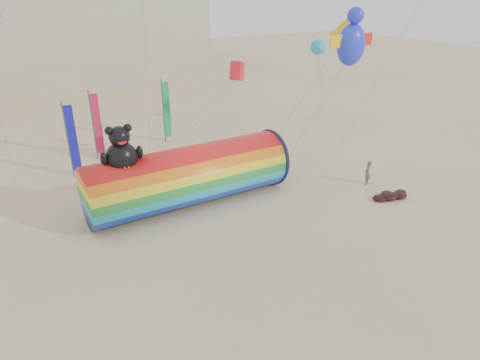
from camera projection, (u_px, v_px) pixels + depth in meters
ground at (247, 234)px, 22.44m from camera, size 160.00×160.00×0.00m
windsock_assembly at (189, 175)px, 24.90m from camera, size 11.97×3.65×5.52m
kite_handler at (368, 172)px, 27.72m from camera, size 0.71×0.65×1.62m
fabric_bundle at (391, 196)px, 26.11m from camera, size 2.62×1.35×0.41m
festival_banners at (114, 124)px, 31.28m from camera, size 8.65×3.43×5.20m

